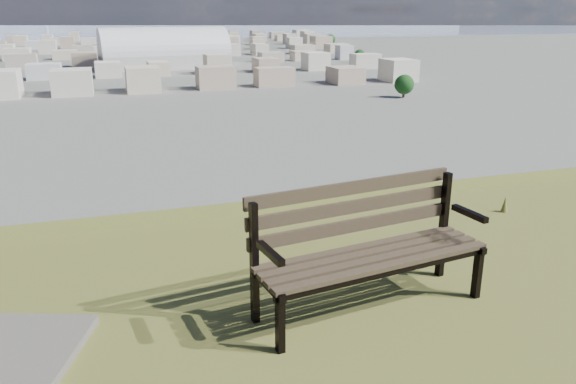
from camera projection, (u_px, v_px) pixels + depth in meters
name	position (u px, v px, depth m)	size (l,w,h in m)	color
park_bench	(366.00, 240.00, 4.11)	(1.81, 0.80, 0.91)	#423726
arena	(165.00, 56.00, 270.94)	(61.81, 30.62, 25.23)	#B4B3AF
city_blocks	(104.00, 47.00, 366.02)	(395.00, 361.00, 7.00)	beige
city_trees	(51.00, 55.00, 289.63)	(406.52, 387.20, 9.98)	black
bay_water	(100.00, 29.00, 824.36)	(2400.00, 700.00, 0.12)	#94A2BC
far_hills	(69.00, 10.00, 1253.50)	(2050.00, 340.00, 60.00)	#858EA6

